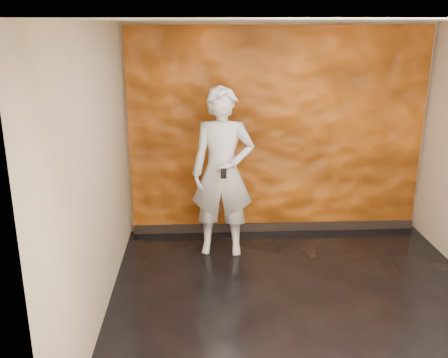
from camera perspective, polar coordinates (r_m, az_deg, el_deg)
room at (r=4.78m, az=9.70°, el=0.44°), size 4.02×4.02×2.81m
feature_wall at (r=6.65m, az=6.10°, el=5.22°), size 3.90×0.06×2.75m
baseboard at (r=7.01m, az=5.81°, el=-5.45°), size 3.90×0.04×0.12m
man at (r=6.04m, az=-0.16°, el=0.72°), size 0.81×0.58×2.08m
phone at (r=5.75m, az=-0.05°, el=0.63°), size 0.07×0.02×0.12m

